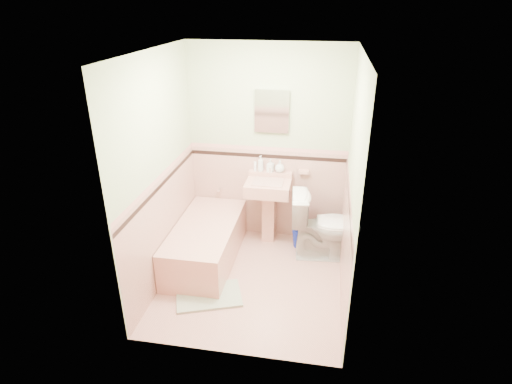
% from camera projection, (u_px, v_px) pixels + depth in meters
% --- Properties ---
extents(floor, '(2.20, 2.20, 0.00)m').
position_uv_depth(floor, '(252.00, 280.00, 4.79)').
color(floor, tan).
rests_on(floor, ground).
extents(ceiling, '(2.20, 2.20, 0.00)m').
position_uv_depth(ceiling, '(251.00, 51.00, 3.74)').
color(ceiling, white).
rests_on(ceiling, ground).
extents(wall_back, '(2.50, 0.00, 2.50)m').
position_uv_depth(wall_back, '(268.00, 146.00, 5.25)').
color(wall_back, beige).
rests_on(wall_back, ground).
extents(wall_front, '(2.50, 0.00, 2.50)m').
position_uv_depth(wall_front, '(227.00, 234.00, 3.29)').
color(wall_front, beige).
rests_on(wall_front, ground).
extents(wall_left, '(0.00, 2.50, 2.50)m').
position_uv_depth(wall_left, '(159.00, 174.00, 4.43)').
color(wall_left, beige).
rests_on(wall_left, ground).
extents(wall_right, '(0.00, 2.50, 2.50)m').
position_uv_depth(wall_right, '(352.00, 187.00, 4.11)').
color(wall_right, beige).
rests_on(wall_right, ground).
extents(wainscot_back, '(2.00, 0.00, 2.00)m').
position_uv_depth(wainscot_back, '(267.00, 193.00, 5.52)').
color(wainscot_back, '#D49D8E').
rests_on(wainscot_back, ground).
extents(wainscot_front, '(2.00, 0.00, 2.00)m').
position_uv_depth(wainscot_front, '(229.00, 299.00, 3.57)').
color(wainscot_front, '#D49D8E').
rests_on(wainscot_front, ground).
extents(wainscot_left, '(0.00, 2.20, 2.20)m').
position_uv_depth(wainscot_left, '(165.00, 227.00, 4.70)').
color(wainscot_left, '#D49D8E').
rests_on(wainscot_left, ground).
extents(wainscot_right, '(0.00, 2.20, 2.20)m').
position_uv_depth(wainscot_right, '(345.00, 243.00, 4.39)').
color(wainscot_right, '#D49D8E').
rests_on(wainscot_right, ground).
extents(accent_back, '(2.00, 0.00, 2.00)m').
position_uv_depth(accent_back, '(267.00, 156.00, 5.29)').
color(accent_back, black).
rests_on(accent_back, ground).
extents(accent_front, '(2.00, 0.00, 2.00)m').
position_uv_depth(accent_front, '(228.00, 247.00, 3.36)').
color(accent_front, black).
rests_on(accent_front, ground).
extents(accent_left, '(0.00, 2.20, 2.20)m').
position_uv_depth(accent_left, '(162.00, 185.00, 4.48)').
color(accent_left, black).
rests_on(accent_left, ground).
extents(accent_right, '(0.00, 2.20, 2.20)m').
position_uv_depth(accent_right, '(349.00, 199.00, 4.17)').
color(accent_right, black).
rests_on(accent_right, ground).
extents(cap_back, '(2.00, 0.00, 2.00)m').
position_uv_depth(cap_back, '(267.00, 149.00, 5.25)').
color(cap_back, tan).
rests_on(cap_back, ground).
extents(cap_front, '(2.00, 0.00, 2.00)m').
position_uv_depth(cap_front, '(227.00, 236.00, 3.31)').
color(cap_front, tan).
rests_on(cap_front, ground).
extents(cap_left, '(0.00, 2.20, 2.20)m').
position_uv_depth(cap_left, '(161.00, 176.00, 4.43)').
color(cap_left, tan).
rests_on(cap_left, ground).
extents(cap_right, '(0.00, 2.20, 2.20)m').
position_uv_depth(cap_right, '(350.00, 189.00, 4.13)').
color(cap_right, tan).
rests_on(cap_right, ground).
extents(bathtub, '(0.70, 1.50, 0.45)m').
position_uv_depth(bathtub, '(206.00, 243.00, 5.09)').
color(bathtub, tan).
rests_on(bathtub, floor).
extents(tub_faucet, '(0.04, 0.12, 0.04)m').
position_uv_depth(tub_faucet, '(220.00, 189.00, 5.57)').
color(tub_faucet, silver).
rests_on(tub_faucet, wall_back).
extents(sink, '(0.55, 0.48, 0.87)m').
position_uv_depth(sink, '(268.00, 213.00, 5.37)').
color(sink, tan).
rests_on(sink, floor).
extents(sink_faucet, '(0.02, 0.02, 0.10)m').
position_uv_depth(sink_faucet, '(270.00, 171.00, 5.28)').
color(sink_faucet, silver).
rests_on(sink_faucet, sink).
extents(medicine_cabinet, '(0.40, 0.04, 0.51)m').
position_uv_depth(medicine_cabinet, '(272.00, 111.00, 5.03)').
color(medicine_cabinet, white).
rests_on(medicine_cabinet, wall_back).
extents(soap_dish, '(0.13, 0.07, 0.04)m').
position_uv_depth(soap_dish, '(304.00, 172.00, 5.27)').
color(soap_dish, tan).
rests_on(soap_dish, wall_back).
extents(soap_bottle_left, '(0.10, 0.10, 0.20)m').
position_uv_depth(soap_bottle_left, '(261.00, 163.00, 5.30)').
color(soap_bottle_left, '#B2B2B2').
rests_on(soap_bottle_left, sink).
extents(soap_bottle_mid, '(0.09, 0.09, 0.16)m').
position_uv_depth(soap_bottle_mid, '(270.00, 166.00, 5.29)').
color(soap_bottle_mid, '#B2B2B2').
rests_on(soap_bottle_mid, sink).
extents(soap_bottle_right, '(0.13, 0.13, 0.15)m').
position_uv_depth(soap_bottle_right, '(280.00, 166.00, 5.28)').
color(soap_bottle_right, '#B2B2B2').
rests_on(soap_bottle_right, sink).
extents(tube, '(0.05, 0.05, 0.12)m').
position_uv_depth(tube, '(255.00, 166.00, 5.33)').
color(tube, white).
rests_on(tube, sink).
extents(toilet, '(0.87, 0.55, 0.85)m').
position_uv_depth(toilet, '(326.00, 226.00, 5.08)').
color(toilet, white).
rests_on(toilet, floor).
extents(bucket, '(0.33, 0.33, 0.26)m').
position_uv_depth(bucket, '(302.00, 237.00, 5.41)').
color(bucket, '#0C1F9D').
rests_on(bucket, floor).
extents(bath_mat, '(0.80, 0.66, 0.03)m').
position_uv_depth(bath_mat, '(209.00, 296.00, 4.52)').
color(bath_mat, gray).
rests_on(bath_mat, floor).
extents(shoe, '(0.16, 0.08, 0.06)m').
position_uv_depth(shoe, '(209.00, 292.00, 4.51)').
color(shoe, '#BF1E59').
rests_on(shoe, bath_mat).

